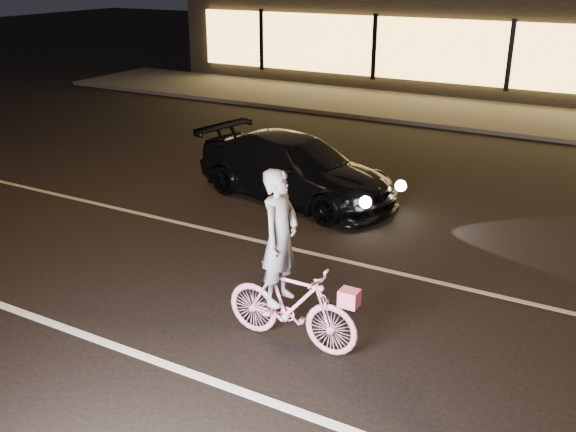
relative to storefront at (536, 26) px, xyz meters
The scene contains 7 objects.
ground 19.09m from the storefront, 90.00° to the right, with size 90.00×90.00×0.00m, color black.
lane_stripe_near 20.58m from the storefront, 90.00° to the right, with size 60.00×0.12×0.01m, color silver.
lane_stripe_far 17.10m from the storefront, 90.00° to the right, with size 60.00×0.10×0.01m, color gray.
sidewalk 6.32m from the storefront, 90.00° to the right, with size 30.00×4.00×0.12m, color #383533.
storefront is the anchor object (origin of this frame).
cyclist 19.43m from the storefront, 88.25° to the right, with size 1.73×0.59×2.17m.
sedan 15.03m from the storefront, 96.73° to the right, with size 4.46×2.52×1.22m.
Camera 1 is at (3.83, -6.23, 4.28)m, focal length 40.00 mm.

